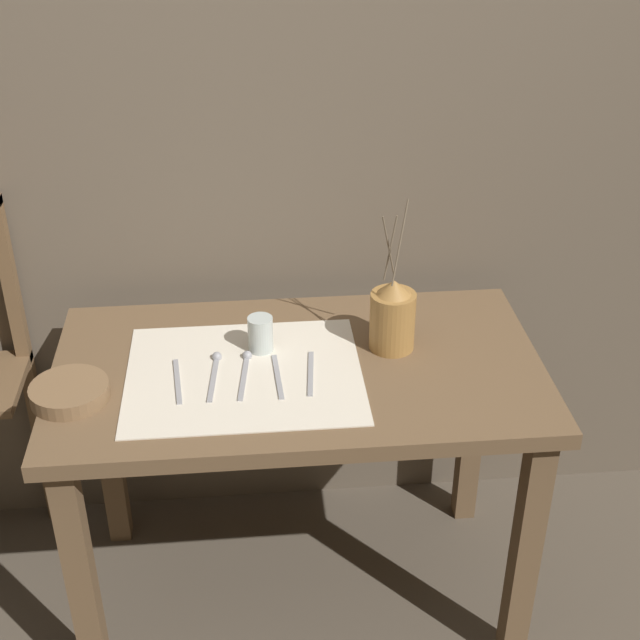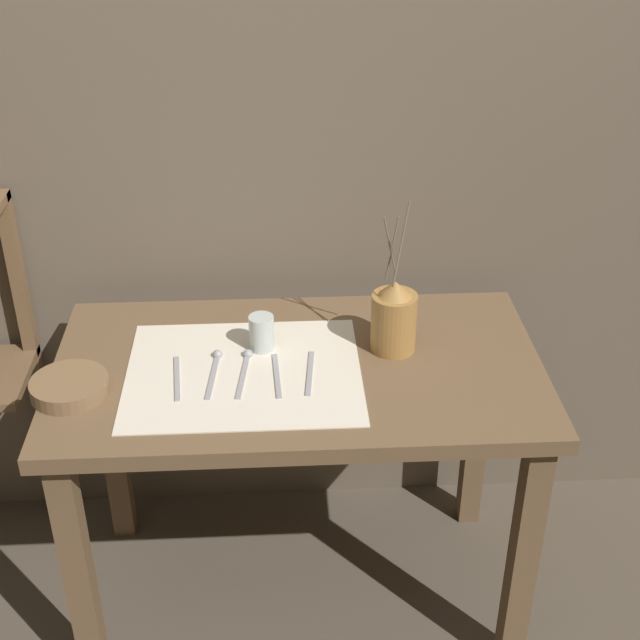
{
  "view_description": "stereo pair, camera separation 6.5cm",
  "coord_description": "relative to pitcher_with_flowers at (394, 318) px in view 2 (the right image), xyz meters",
  "views": [
    {
      "loc": [
        -0.11,
        -1.76,
        1.91
      ],
      "look_at": [
        0.05,
        0.0,
        0.87
      ],
      "focal_mm": 50.0,
      "sensor_mm": 36.0,
      "label": 1
    },
    {
      "loc": [
        -0.05,
        -1.76,
        1.91
      ],
      "look_at": [
        0.05,
        0.0,
        0.87
      ],
      "focal_mm": 50.0,
      "sensor_mm": 36.0,
      "label": 2
    }
  ],
  "objects": [
    {
      "name": "linen_cloth",
      "position": [
        -0.36,
        -0.09,
        -0.08
      ],
      "size": [
        0.55,
        0.45,
        0.0
      ],
      "color": "beige",
      "rests_on": "wooden_table"
    },
    {
      "name": "stone_wall_back",
      "position": [
        -0.23,
        0.38,
        0.36
      ],
      "size": [
        7.0,
        0.06,
        2.4
      ],
      "color": "brown",
      "rests_on": "ground_plane"
    },
    {
      "name": "knife_center",
      "position": [
        -0.21,
        -0.1,
        -0.08
      ],
      "size": [
        0.03,
        0.18,
        0.0
      ],
      "color": "#939399",
      "rests_on": "wooden_table"
    },
    {
      "name": "pitcher_with_flowers",
      "position": [
        0.0,
        0.0,
        0.0
      ],
      "size": [
        0.11,
        0.11,
        0.39
      ],
      "color": "olive",
      "rests_on": "wooden_table"
    },
    {
      "name": "spoon_outer",
      "position": [
        -0.43,
        -0.05,
        -0.08
      ],
      "size": [
        0.03,
        0.19,
        0.02
      ],
      "color": "#939399",
      "rests_on": "wooden_table"
    },
    {
      "name": "fork_inner",
      "position": [
        -0.28,
        -0.11,
        -0.08
      ],
      "size": [
        0.02,
        0.18,
        0.0
      ],
      "color": "#939399",
      "rests_on": "wooden_table"
    },
    {
      "name": "wooden_bowl",
      "position": [
        -0.75,
        -0.15,
        -0.07
      ],
      "size": [
        0.18,
        0.18,
        0.04
      ],
      "color": "brown",
      "rests_on": "wooden_table"
    },
    {
      "name": "ground_plane",
      "position": [
        -0.23,
        -0.06,
        -0.84
      ],
      "size": [
        12.0,
        12.0,
        0.0
      ],
      "primitive_type": "plane",
      "color": "brown"
    },
    {
      "name": "wooden_table",
      "position": [
        -0.23,
        -0.06,
        -0.2
      ],
      "size": [
        1.16,
        0.65,
        0.75
      ],
      "color": "brown",
      "rests_on": "ground_plane"
    },
    {
      "name": "fork_outer",
      "position": [
        -0.51,
        -0.11,
        -0.08
      ],
      "size": [
        0.03,
        0.18,
        0.0
      ],
      "color": "#939399",
      "rests_on": "wooden_table"
    },
    {
      "name": "glass_tumbler_near",
      "position": [
        -0.32,
        0.01,
        -0.04
      ],
      "size": [
        0.06,
        0.06,
        0.09
      ],
      "color": "#B7C1BC",
      "rests_on": "wooden_table"
    },
    {
      "name": "spoon_inner",
      "position": [
        -0.36,
        -0.05,
        -0.08
      ],
      "size": [
        0.04,
        0.19,
        0.02
      ],
      "color": "#939399",
      "rests_on": "wooden_table"
    }
  ]
}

